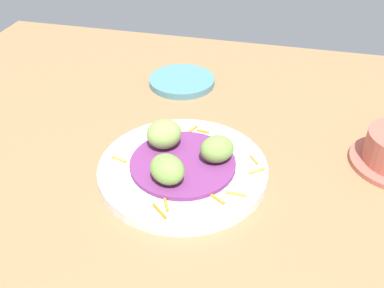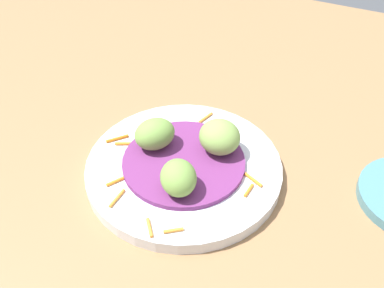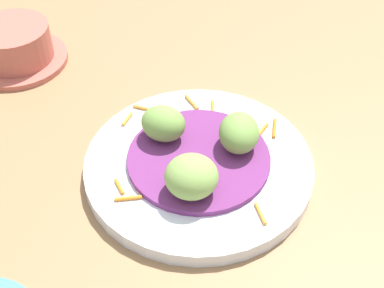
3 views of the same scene
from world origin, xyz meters
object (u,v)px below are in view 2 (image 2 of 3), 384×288
(main_plate, at_px, (184,169))
(guac_scoop_right, at_px, (152,133))
(guac_scoop_left, at_px, (178,178))
(guac_scoop_center, at_px, (220,137))

(main_plate, bearing_deg, guac_scoop_right, -11.10)
(main_plate, height_order, guac_scoop_left, guac_scoop_left)
(main_plate, distance_m, guac_scoop_right, 0.06)
(guac_scoop_left, bearing_deg, guac_scoop_right, -41.10)
(main_plate, bearing_deg, guac_scoop_center, -131.10)
(guac_scoop_left, distance_m, guac_scoop_right, 0.09)
(guac_scoop_center, bearing_deg, guac_scoop_left, 78.90)
(guac_scoop_center, relative_size, guac_scoop_right, 1.01)
(guac_scoop_left, height_order, guac_scoop_right, same)
(guac_scoop_center, bearing_deg, guac_scoop_right, 18.90)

